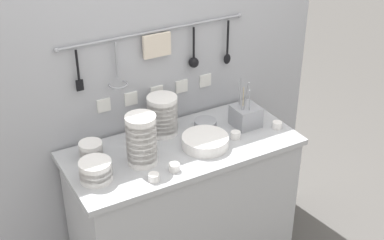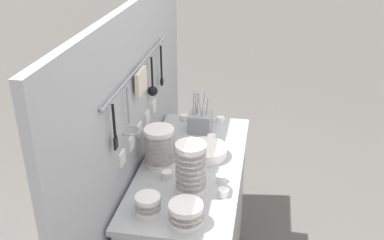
{
  "view_description": "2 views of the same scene",
  "coord_description": "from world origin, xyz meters",
  "px_view_note": "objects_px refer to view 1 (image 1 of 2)",
  "views": [
    {
      "loc": [
        -1.09,
        -2.03,
        2.37
      ],
      "look_at": [
        0.04,
        -0.02,
        1.07
      ],
      "focal_mm": 50.0,
      "sensor_mm": 36.0,
      "label": 1
    },
    {
      "loc": [
        -2.02,
        -0.36,
        2.18
      ],
      "look_at": [
        0.03,
        0.0,
        1.16
      ],
      "focal_mm": 42.0,
      "sensor_mm": 36.0,
      "label": 2
    }
  ],
  "objects_px": {
    "cup_back_left": "(147,141)",
    "cup_edge_far": "(154,177)",
    "plate_stack": "(205,141)",
    "bowl_stack_wide_centre": "(91,150)",
    "cup_front_right": "(277,125)",
    "bowl_stack_tall_left": "(96,171)",
    "cup_beside_plates": "(236,135)",
    "bowl_stack_short_front": "(163,115)",
    "cup_by_caddy": "(251,107)",
    "cup_front_left": "(174,167)",
    "cutlery_caddy": "(246,116)",
    "steel_mixing_bowl": "(205,123)",
    "bowl_stack_back_corner": "(141,140)"
  },
  "relations": [
    {
      "from": "cutlery_caddy",
      "to": "steel_mixing_bowl",
      "type": "bearing_deg",
      "value": 152.99
    },
    {
      "from": "bowl_stack_back_corner",
      "to": "plate_stack",
      "type": "relative_size",
      "value": 1.08
    },
    {
      "from": "bowl_stack_short_front",
      "to": "cup_beside_plates",
      "type": "height_order",
      "value": "bowl_stack_short_front"
    },
    {
      "from": "steel_mixing_bowl",
      "to": "cup_edge_far",
      "type": "height_order",
      "value": "cup_edge_far"
    },
    {
      "from": "bowl_stack_short_front",
      "to": "bowl_stack_back_corner",
      "type": "xyz_separation_m",
      "value": [
        -0.21,
        -0.21,
        0.02
      ]
    },
    {
      "from": "bowl_stack_tall_left",
      "to": "cup_edge_far",
      "type": "relative_size",
      "value": 2.93
    },
    {
      "from": "bowl_stack_wide_centre",
      "to": "cup_front_right",
      "type": "distance_m",
      "value": 0.99
    },
    {
      "from": "cup_front_right",
      "to": "cup_front_left",
      "type": "xyz_separation_m",
      "value": [
        -0.67,
        -0.08,
        0.0
      ]
    },
    {
      "from": "plate_stack",
      "to": "steel_mixing_bowl",
      "type": "distance_m",
      "value": 0.21
    },
    {
      "from": "cutlery_caddy",
      "to": "cup_beside_plates",
      "type": "distance_m",
      "value": 0.15
    },
    {
      "from": "bowl_stack_tall_left",
      "to": "steel_mixing_bowl",
      "type": "xyz_separation_m",
      "value": [
        0.69,
        0.18,
        -0.03
      ]
    },
    {
      "from": "plate_stack",
      "to": "cup_by_caddy",
      "type": "bearing_deg",
      "value": 25.38
    },
    {
      "from": "bowl_stack_wide_centre",
      "to": "cup_back_left",
      "type": "height_order",
      "value": "bowl_stack_wide_centre"
    },
    {
      "from": "cup_edge_far",
      "to": "cup_front_left",
      "type": "bearing_deg",
      "value": 12.22
    },
    {
      "from": "cup_front_left",
      "to": "cup_beside_plates",
      "type": "bearing_deg",
      "value": 14.05
    },
    {
      "from": "cup_front_right",
      "to": "bowl_stack_back_corner",
      "type": "bearing_deg",
      "value": 175.89
    },
    {
      "from": "bowl_stack_tall_left",
      "to": "bowl_stack_wide_centre",
      "type": "xyz_separation_m",
      "value": [
        0.04,
        0.18,
        -0.01
      ]
    },
    {
      "from": "cup_beside_plates",
      "to": "cup_front_left",
      "type": "distance_m",
      "value": 0.43
    },
    {
      "from": "bowl_stack_short_front",
      "to": "cup_front_right",
      "type": "bearing_deg",
      "value": -25.17
    },
    {
      "from": "plate_stack",
      "to": "cup_beside_plates",
      "type": "distance_m",
      "value": 0.18
    },
    {
      "from": "bowl_stack_short_front",
      "to": "cup_by_caddy",
      "type": "height_order",
      "value": "bowl_stack_short_front"
    },
    {
      "from": "cup_front_right",
      "to": "steel_mixing_bowl",
      "type": "bearing_deg",
      "value": 147.27
    },
    {
      "from": "plate_stack",
      "to": "cup_by_caddy",
      "type": "relative_size",
      "value": 4.61
    },
    {
      "from": "plate_stack",
      "to": "cup_front_left",
      "type": "xyz_separation_m",
      "value": [
        -0.24,
        -0.11,
        -0.01
      ]
    },
    {
      "from": "plate_stack",
      "to": "bowl_stack_back_corner",
      "type": "bearing_deg",
      "value": 176.22
    },
    {
      "from": "cup_front_left",
      "to": "cup_back_left",
      "type": "height_order",
      "value": "same"
    },
    {
      "from": "cup_by_caddy",
      "to": "bowl_stack_back_corner",
      "type": "bearing_deg",
      "value": -166.81
    },
    {
      "from": "plate_stack",
      "to": "cup_front_right",
      "type": "height_order",
      "value": "plate_stack"
    },
    {
      "from": "cutlery_caddy",
      "to": "cup_back_left",
      "type": "relative_size",
      "value": 5.25
    },
    {
      "from": "plate_stack",
      "to": "cup_back_left",
      "type": "relative_size",
      "value": 4.61
    },
    {
      "from": "bowl_stack_back_corner",
      "to": "cutlery_caddy",
      "type": "distance_m",
      "value": 0.64
    },
    {
      "from": "cup_front_right",
      "to": "cup_edge_far",
      "type": "height_order",
      "value": "same"
    },
    {
      "from": "steel_mixing_bowl",
      "to": "cup_beside_plates",
      "type": "height_order",
      "value": "cup_beside_plates"
    },
    {
      "from": "cup_by_caddy",
      "to": "cup_front_right",
      "type": "relative_size",
      "value": 1.0
    },
    {
      "from": "bowl_stack_tall_left",
      "to": "bowl_stack_back_corner",
      "type": "relative_size",
      "value": 0.59
    },
    {
      "from": "bowl_stack_tall_left",
      "to": "cutlery_caddy",
      "type": "bearing_deg",
      "value": 4.98
    },
    {
      "from": "cutlery_caddy",
      "to": "cup_back_left",
      "type": "xyz_separation_m",
      "value": [
        -0.55,
        0.08,
        -0.04
      ]
    },
    {
      "from": "cup_front_left",
      "to": "cup_back_left",
      "type": "xyz_separation_m",
      "value": [
        -0.01,
        0.27,
        0.0
      ]
    },
    {
      "from": "bowl_stack_wide_centre",
      "to": "cup_by_caddy",
      "type": "bearing_deg",
      "value": 1.17
    },
    {
      "from": "bowl_stack_wide_centre",
      "to": "cup_beside_plates",
      "type": "xyz_separation_m",
      "value": [
        0.72,
        -0.19,
        -0.03
      ]
    },
    {
      "from": "bowl_stack_short_front",
      "to": "cup_front_right",
      "type": "relative_size",
      "value": 4.08
    },
    {
      "from": "bowl_stack_short_front",
      "to": "cup_edge_far",
      "type": "height_order",
      "value": "bowl_stack_short_front"
    },
    {
      "from": "bowl_stack_short_front",
      "to": "cup_edge_far",
      "type": "relative_size",
      "value": 4.08
    },
    {
      "from": "cup_back_left",
      "to": "cup_edge_far",
      "type": "xyz_separation_m",
      "value": [
        -0.11,
        -0.3,
        0.0
      ]
    },
    {
      "from": "steel_mixing_bowl",
      "to": "cutlery_caddy",
      "type": "height_order",
      "value": "cutlery_caddy"
    },
    {
      "from": "cup_front_left",
      "to": "cup_edge_far",
      "type": "distance_m",
      "value": 0.12
    },
    {
      "from": "cup_beside_plates",
      "to": "cup_edge_far",
      "type": "relative_size",
      "value": 1.0
    },
    {
      "from": "bowl_stack_short_front",
      "to": "bowl_stack_wide_centre",
      "type": "bearing_deg",
      "value": -173.65
    },
    {
      "from": "bowl_stack_tall_left",
      "to": "cup_beside_plates",
      "type": "height_order",
      "value": "bowl_stack_tall_left"
    },
    {
      "from": "bowl_stack_tall_left",
      "to": "cup_by_caddy",
      "type": "xyz_separation_m",
      "value": [
        1.01,
        0.2,
        -0.03
      ]
    }
  ]
}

